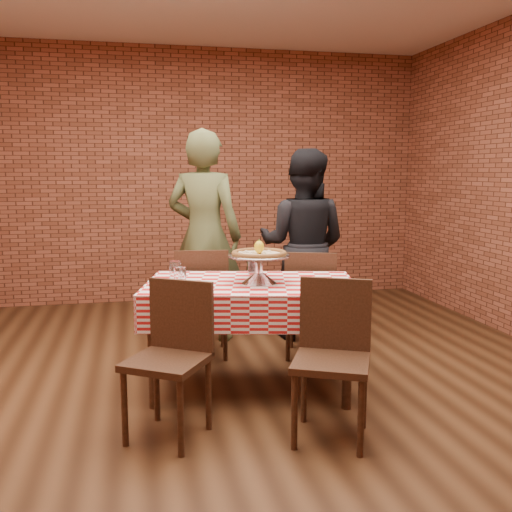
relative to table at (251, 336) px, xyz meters
name	(u,v)px	position (x,y,z in m)	size (l,w,h in m)	color
ground	(234,395)	(-0.14, -0.09, -0.38)	(6.00, 6.00, 0.00)	black
back_wall	(188,176)	(-0.14, 2.91, 1.08)	(5.50, 5.50, 0.00)	brown
table	(251,336)	(0.00, 0.00, 0.00)	(1.40, 0.84, 0.75)	#422518
tablecloth	(251,299)	(0.00, 0.00, 0.26)	(1.43, 0.88, 0.24)	red
pizza_stand	(259,269)	(0.05, -0.03, 0.48)	(0.43, 0.43, 0.19)	silver
pizza	(259,254)	(0.05, -0.03, 0.58)	(0.37, 0.37, 0.03)	beige
lemon	(259,247)	(0.05, -0.03, 0.63)	(0.07, 0.07, 0.09)	yellow
water_glass_left	(180,277)	(-0.48, -0.04, 0.45)	(0.08, 0.08, 0.13)	white
water_glass_right	(175,270)	(-0.49, 0.23, 0.45)	(0.08, 0.08, 0.13)	white
side_plate	(325,284)	(0.47, -0.18, 0.39)	(0.14, 0.14, 0.01)	white
sweetener_packet_a	(339,287)	(0.53, -0.30, 0.39)	(0.05, 0.04, 0.01)	white
sweetener_packet_b	(341,286)	(0.55, -0.27, 0.39)	(0.05, 0.04, 0.01)	white
condiment_caddy	(254,266)	(0.08, 0.27, 0.45)	(0.10, 0.08, 0.14)	silver
chair_near_left	(167,363)	(-0.61, -0.63, 0.07)	(0.41, 0.41, 0.89)	#422518
chair_near_right	(331,363)	(0.29, -0.83, 0.07)	(0.42, 0.42, 0.90)	#422518
chair_far_left	(202,301)	(-0.24, 0.81, 0.08)	(0.42, 0.42, 0.90)	#422518
chair_far_right	(311,303)	(0.63, 0.60, 0.07)	(0.41, 0.41, 0.88)	#422518
diner_olive	(204,236)	(-0.16, 1.28, 0.56)	(0.68, 0.45, 1.87)	#4B502D
diner_black	(303,245)	(0.71, 1.13, 0.48)	(0.83, 0.65, 1.70)	black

